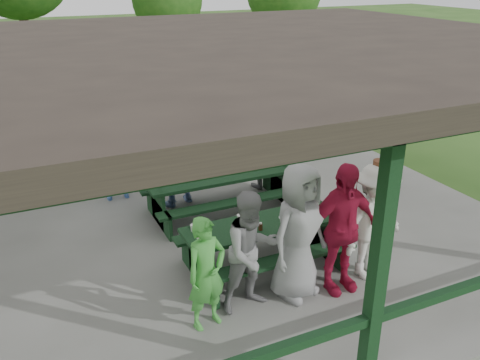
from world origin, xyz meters
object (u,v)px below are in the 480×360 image
picnic_table_near (263,240)px  contestant_grey_mid (298,232)px  pickup_truck (200,91)px  farm_trailer (53,109)px  contestant_green (206,273)px  picnic_table_far (223,188)px  spectator_grey (263,147)px  contestant_red (341,229)px  spectator_lblue (176,162)px  spectator_blue (113,156)px  contestant_white_fedora (373,222)px  contestant_grey_left (252,252)px

picnic_table_near → contestant_grey_mid: (0.11, -0.80, 0.50)m
pickup_truck → farm_trailer: 4.30m
contestant_green → pickup_truck: bearing=56.2°
picnic_table_far → spectator_grey: bearing=31.7°
picnic_table_near → contestant_red: bearing=-52.9°
spectator_lblue → contestant_green: bearing=64.4°
contestant_green → spectator_blue: spectator_blue is taller
spectator_blue → contestant_white_fedora: bearing=124.5°
contestant_grey_left → contestant_white_fedora: (1.90, -0.06, 0.05)m
contestant_white_fedora → pickup_truck: 9.44m
contestant_grey_mid → contestant_red: (0.60, -0.14, -0.02)m
contestant_green → contestant_grey_mid: bearing=-9.2°
picnic_table_near → spectator_grey: bearing=62.8°
spectator_lblue → spectator_grey: spectator_grey is taller
picnic_table_far → contestant_white_fedora: 3.10m
spectator_grey → farm_trailer: bearing=-38.5°
contestant_red → picnic_table_near: bearing=127.2°
contestant_red → spectator_lblue: 3.84m
spectator_blue → contestant_red: bearing=117.9°
contestant_grey_mid → spectator_lblue: (-0.55, 3.52, -0.13)m
picnic_table_near → spectator_lblue: bearing=99.2°
farm_trailer → contestant_grey_mid: bearing=-101.5°
picnic_table_near → spectator_blue: (-1.47, 3.42, 0.43)m
pickup_truck → picnic_table_near: bearing=145.5°
picnic_table_far → contestant_white_fedora: bearing=-68.5°
picnic_table_near → contestant_white_fedora: bearing=-32.9°
picnic_table_far → picnic_table_near: bearing=-95.6°
picnic_table_near → spectator_grey: 3.12m
spectator_lblue → spectator_blue: spectator_blue is taller
contestant_white_fedora → spectator_blue: (-2.79, 4.27, 0.01)m
spectator_blue → spectator_grey: spectator_blue is taller
contestant_green → spectator_grey: bearing=40.4°
picnic_table_far → pickup_truck: pickup_truck is taller
contestant_green → pickup_truck: pickup_truck is taller
contestant_grey_left → spectator_grey: spectator_grey is taller
contestant_grey_left → contestant_grey_mid: (0.69, -0.00, 0.13)m
contestant_white_fedora → spectator_lblue: 3.99m
picnic_table_far → contestant_green: 3.25m
contestant_grey_left → pickup_truck: size_ratio=0.29×
contestant_green → spectator_blue: bearing=79.4°
contestant_grey_mid → pickup_truck: contestant_grey_mid is taller
contestant_grey_left → pickup_truck: (2.82, 9.33, -0.13)m
contestant_green → farm_trailer: (-0.78, 9.86, -0.22)m
spectator_blue → spectator_grey: (2.88, -0.67, -0.03)m
picnic_table_near → pickup_truck: pickup_truck is taller
contestant_red → contestant_grey_left: bearing=173.9°
spectator_grey → picnic_table_far: bearing=54.2°
contestant_green → contestant_grey_mid: (1.36, 0.10, 0.21)m
contestant_white_fedora → pickup_truck: contestant_white_fedora is taller
contestant_red → spectator_blue: (-2.18, 4.35, -0.05)m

